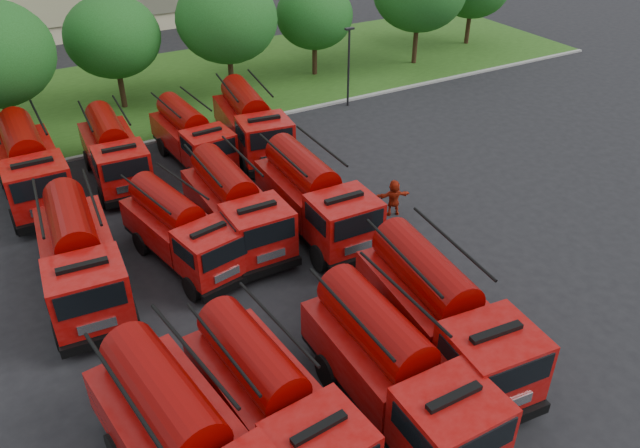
{
  "coord_description": "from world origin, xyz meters",
  "views": [
    {
      "loc": [
        -8.85,
        -15.98,
        15.6
      ],
      "look_at": [
        1.8,
        2.87,
        1.8
      ],
      "focal_mm": 35.0,
      "sensor_mm": 36.0,
      "label": 1
    }
  ],
  "objects_px": {
    "fire_truck_0": "(188,448)",
    "fire_truck_5": "(181,230)",
    "fire_truck_10": "(192,136)",
    "firefighter_4": "(183,407)",
    "fire_truck_2": "(395,369)",
    "fire_truck_3": "(442,313)",
    "firefighter_2": "(427,330)",
    "fire_truck_7": "(315,197)",
    "fire_truck_4": "(80,257)",
    "firefighter_5": "(392,214)",
    "fire_truck_11": "(251,123)",
    "fire_truck_6": "(235,206)",
    "firefighter_3": "(456,344)",
    "fire_truck_1": "(272,400)",
    "firefighter_0": "(506,392)",
    "fire_truck_8": "(30,166)",
    "fire_truck_9": "(114,151)"
  },
  "relations": [
    {
      "from": "firefighter_2",
      "to": "firefighter_3",
      "type": "distance_m",
      "value": 1.2
    },
    {
      "from": "fire_truck_3",
      "to": "fire_truck_7",
      "type": "distance_m",
      "value": 8.99
    },
    {
      "from": "fire_truck_11",
      "to": "firefighter_2",
      "type": "relative_size",
      "value": 4.27
    },
    {
      "from": "fire_truck_0",
      "to": "fire_truck_3",
      "type": "distance_m",
      "value": 9.34
    },
    {
      "from": "fire_truck_6",
      "to": "firefighter_3",
      "type": "xyz_separation_m",
      "value": [
        4.1,
        -10.18,
        -1.68
      ]
    },
    {
      "from": "fire_truck_4",
      "to": "fire_truck_10",
      "type": "xyz_separation_m",
      "value": [
        7.61,
        8.86,
        -0.21
      ]
    },
    {
      "from": "fire_truck_11",
      "to": "firefighter_4",
      "type": "bearing_deg",
      "value": -113.49
    },
    {
      "from": "fire_truck_2",
      "to": "fire_truck_10",
      "type": "xyz_separation_m",
      "value": [
        0.51,
        19.59,
        -0.19
      ]
    },
    {
      "from": "fire_truck_7",
      "to": "firefighter_3",
      "type": "distance_m",
      "value": 9.24
    },
    {
      "from": "fire_truck_0",
      "to": "firefighter_0",
      "type": "height_order",
      "value": "fire_truck_0"
    },
    {
      "from": "fire_truck_10",
      "to": "firefighter_4",
      "type": "relative_size",
      "value": 4.25
    },
    {
      "from": "fire_truck_5",
      "to": "fire_truck_11",
      "type": "xyz_separation_m",
      "value": [
        6.89,
        8.3,
        0.19
      ]
    },
    {
      "from": "fire_truck_9",
      "to": "fire_truck_11",
      "type": "relative_size",
      "value": 0.92
    },
    {
      "from": "fire_truck_2",
      "to": "firefighter_2",
      "type": "bearing_deg",
      "value": 36.47
    },
    {
      "from": "fire_truck_9",
      "to": "fire_truck_0",
      "type": "bearing_deg",
      "value": -95.33
    },
    {
      "from": "fire_truck_6",
      "to": "fire_truck_3",
      "type": "bearing_deg",
      "value": -72.11
    },
    {
      "from": "fire_truck_1",
      "to": "firefighter_2",
      "type": "height_order",
      "value": "fire_truck_1"
    },
    {
      "from": "fire_truck_1",
      "to": "firefighter_4",
      "type": "height_order",
      "value": "fire_truck_1"
    },
    {
      "from": "firefighter_0",
      "to": "fire_truck_6",
      "type": "bearing_deg",
      "value": 68.35
    },
    {
      "from": "fire_truck_8",
      "to": "firefighter_2",
      "type": "bearing_deg",
      "value": -58.21
    },
    {
      "from": "fire_truck_1",
      "to": "fire_truck_8",
      "type": "height_order",
      "value": "fire_truck_8"
    },
    {
      "from": "fire_truck_3",
      "to": "firefighter_0",
      "type": "height_order",
      "value": "fire_truck_3"
    },
    {
      "from": "fire_truck_11",
      "to": "fire_truck_0",
      "type": "bearing_deg",
      "value": -110.93
    },
    {
      "from": "firefighter_5",
      "to": "fire_truck_5",
      "type": "bearing_deg",
      "value": 10.32
    },
    {
      "from": "firefighter_2",
      "to": "firefighter_4",
      "type": "distance_m",
      "value": 9.04
    },
    {
      "from": "fire_truck_2",
      "to": "fire_truck_3",
      "type": "relative_size",
      "value": 0.95
    },
    {
      "from": "fire_truck_10",
      "to": "firefighter_5",
      "type": "distance_m",
      "value": 11.84
    },
    {
      "from": "fire_truck_4",
      "to": "fire_truck_5",
      "type": "distance_m",
      "value": 4.09
    },
    {
      "from": "fire_truck_1",
      "to": "fire_truck_4",
      "type": "bearing_deg",
      "value": 103.73
    },
    {
      "from": "fire_truck_1",
      "to": "firefighter_3",
      "type": "distance_m",
      "value": 7.63
    },
    {
      "from": "fire_truck_7",
      "to": "fire_truck_3",
      "type": "bearing_deg",
      "value": -89.56
    },
    {
      "from": "fire_truck_7",
      "to": "fire_truck_9",
      "type": "distance_m",
      "value": 11.43
    },
    {
      "from": "fire_truck_2",
      "to": "fire_truck_3",
      "type": "bearing_deg",
      "value": 24.96
    },
    {
      "from": "fire_truck_11",
      "to": "fire_truck_6",
      "type": "bearing_deg",
      "value": -111.06
    },
    {
      "from": "fire_truck_1",
      "to": "fire_truck_8",
      "type": "relative_size",
      "value": 0.93
    },
    {
      "from": "firefighter_0",
      "to": "fire_truck_11",
      "type": "bearing_deg",
      "value": 50.09
    },
    {
      "from": "fire_truck_2",
      "to": "firefighter_4",
      "type": "xyz_separation_m",
      "value": [
        -5.74,
        3.31,
        -1.75
      ]
    },
    {
      "from": "fire_truck_8",
      "to": "fire_truck_4",
      "type": "bearing_deg",
      "value": -87.09
    },
    {
      "from": "fire_truck_9",
      "to": "firefighter_5",
      "type": "distance_m",
      "value": 14.55
    },
    {
      "from": "fire_truck_3",
      "to": "fire_truck_5",
      "type": "xyz_separation_m",
      "value": [
        -5.87,
        9.61,
        -0.25
      ]
    },
    {
      "from": "fire_truck_4",
      "to": "fire_truck_8",
      "type": "xyz_separation_m",
      "value": [
        -0.51,
        8.91,
        0.05
      ]
    },
    {
      "from": "fire_truck_0",
      "to": "firefighter_4",
      "type": "relative_size",
      "value": 5.05
    },
    {
      "from": "fire_truck_9",
      "to": "fire_truck_11",
      "type": "distance_m",
      "value": 7.53
    },
    {
      "from": "fire_truck_10",
      "to": "firefighter_3",
      "type": "bearing_deg",
      "value": -83.59
    },
    {
      "from": "fire_truck_6",
      "to": "firefighter_3",
      "type": "height_order",
      "value": "fire_truck_6"
    },
    {
      "from": "firefighter_5",
      "to": "fire_truck_4",
      "type": "bearing_deg",
      "value": 13.17
    },
    {
      "from": "firefighter_2",
      "to": "fire_truck_7",
      "type": "bearing_deg",
      "value": -3.59
    },
    {
      "from": "fire_truck_0",
      "to": "fire_truck_5",
      "type": "height_order",
      "value": "fire_truck_0"
    },
    {
      "from": "fire_truck_6",
      "to": "fire_truck_0",
      "type": "bearing_deg",
      "value": -118.34
    },
    {
      "from": "fire_truck_4",
      "to": "firefighter_5",
      "type": "bearing_deg",
      "value": -0.14
    }
  ]
}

